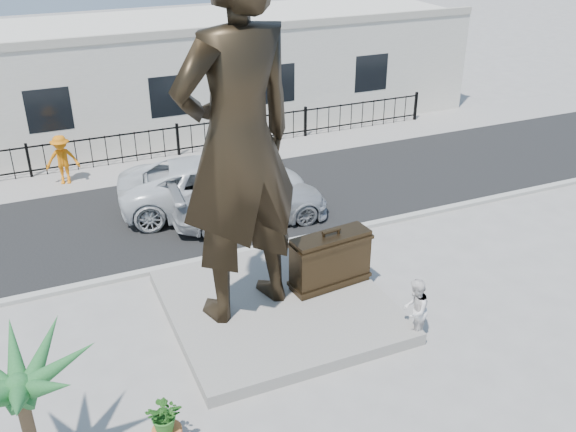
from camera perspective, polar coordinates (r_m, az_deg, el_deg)
name	(u,v)px	position (r m, az deg, el deg)	size (l,w,h in m)	color
ground	(322,340)	(15.16, 3.07, -10.95)	(100.00, 100.00, 0.00)	#9E9991
street	(216,203)	(21.55, -6.38, 1.15)	(40.00, 7.00, 0.01)	black
curb	(254,249)	(18.57, -3.08, -2.98)	(40.00, 0.25, 0.12)	#A5A399
far_sidewalk	(184,162)	(25.09, -9.19, 4.77)	(40.00, 2.50, 0.02)	#9E9991
plinth	(278,305)	(16.00, -0.94, -7.96)	(5.20, 5.20, 0.30)	gray
fence	(178,141)	(25.61, -9.76, 6.61)	(22.00, 0.10, 1.20)	black
building	(150,75)	(29.07, -12.16, 12.13)	(28.00, 7.00, 4.40)	silver
statue	(238,143)	(13.84, -4.47, 6.45)	(3.05, 2.00, 8.36)	black
suitcase	(330,260)	(16.19, 3.78, -3.93)	(2.04, 0.65, 1.43)	#302314
tourist	(415,310)	(15.03, 11.21, -8.21)	(0.76, 0.59, 1.55)	white
car_white	(214,184)	(20.87, -6.63, 2.80)	(2.78, 6.03, 1.68)	silver
car_silver	(250,200)	(19.97, -3.38, 1.40)	(2.00, 4.92, 1.43)	#A3A5A8
worker	(62,160)	(23.90, -19.42, 4.74)	(1.15, 0.66, 1.78)	orange
shrub	(165,414)	(12.44, -10.88, -16.91)	(0.67, 0.58, 0.75)	#2F6D23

